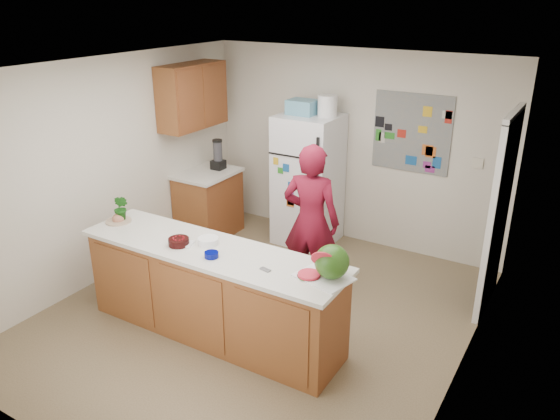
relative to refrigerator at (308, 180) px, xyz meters
The scene contains 26 objects.
floor 2.12m from the refrigerator, 76.54° to the right, with size 4.00×4.50×0.02m, color brown.
wall_back 0.71m from the refrigerator, 40.18° to the left, with size 4.00×0.02×2.50m, color beige.
wall_left 2.48m from the refrigerator, 129.69° to the right, with size 0.02×4.50×2.50m, color beige.
wall_right 3.12m from the refrigerator, 37.39° to the right, with size 0.02×4.50×2.50m, color beige.
ceiling 2.55m from the refrigerator, 76.54° to the right, with size 4.00×4.50×0.02m, color white.
doorway 2.48m from the refrigerator, 10.01° to the right, with size 0.03×0.85×2.04m, color black.
peninsula_base 2.43m from the refrigerator, 84.00° to the right, with size 2.60×0.62×0.88m, color brown.
peninsula_top 2.39m from the refrigerator, 84.00° to the right, with size 2.68×0.70×0.04m, color silver.
side_counter_base 1.41m from the refrigerator, 156.86° to the right, with size 0.60×0.80×0.86m, color brown.
side_counter_top 1.35m from the refrigerator, 156.86° to the right, with size 0.64×0.84×0.04m, color silver.
upper_cabinets 1.82m from the refrigerator, 157.05° to the right, with size 0.35×1.00×0.80m, color brown.
refrigerator is the anchor object (origin of this frame).
fridge_top_bin 0.95m from the refrigerator, behind, with size 0.35×0.28×0.18m, color #5999B2.
photo_collage 1.43m from the refrigerator, 16.61° to the left, with size 0.95×0.01×0.95m, color slate.
person 1.38m from the refrigerator, 60.49° to the right, with size 0.62×0.41×1.71m, color maroon.
blender_appliance 1.26m from the refrigerator, 163.98° to the right, with size 0.12×0.12×0.38m, color black.
cutting_board 2.73m from the refrigerator, 59.08° to the right, with size 0.44×0.33×0.01m, color white.
watermelon 2.75m from the refrigerator, 57.78° to the right, with size 0.29×0.29×0.29m, color #254F18.
watermelon_slice 2.71m from the refrigerator, 61.64° to the right, with size 0.19×0.19×0.02m, color red.
cherry_bowl 2.48m from the refrigerator, 91.04° to the right, with size 0.19×0.19×0.07m, color black.
white_bowl 2.32m from the refrigerator, 85.68° to the right, with size 0.20×0.20×0.06m, color white.
cobalt_bowl 2.54m from the refrigerator, 81.62° to the right, with size 0.13×0.13×0.05m, color #00065B.
plate 2.55m from the refrigerator, 111.89° to the right, with size 0.26×0.26×0.02m, color beige.
paper_towel 2.44m from the refrigerator, 90.22° to the right, with size 0.16×0.14×0.02m, color silver.
keys 2.64m from the refrigerator, 69.72° to the right, with size 0.10×0.04×0.01m, color slate.
potted_plant 2.52m from the refrigerator, 111.69° to the right, with size 0.16×0.13×0.29m, color #103C0C.
Camera 1 is at (2.69, -4.06, 3.13)m, focal length 35.00 mm.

